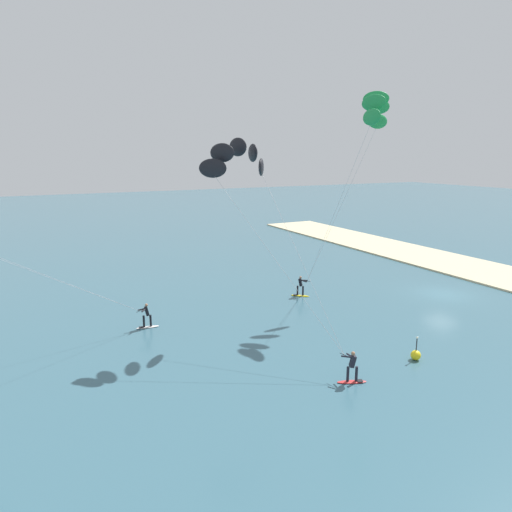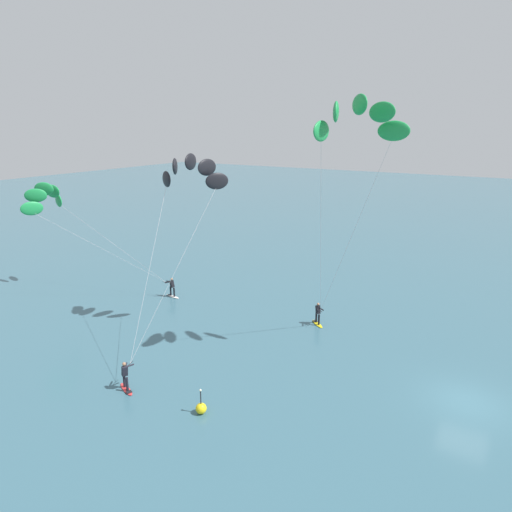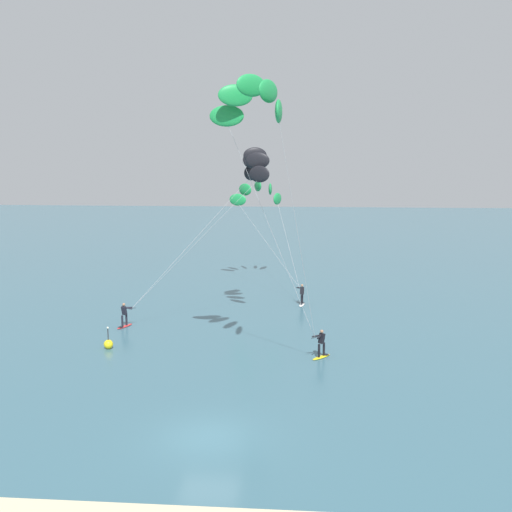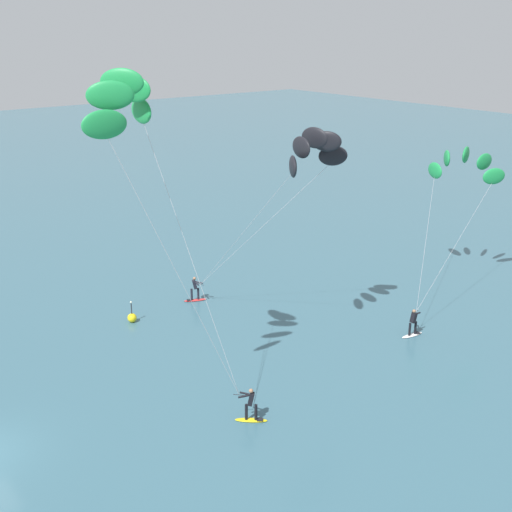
{
  "view_description": "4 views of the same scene",
  "coord_description": "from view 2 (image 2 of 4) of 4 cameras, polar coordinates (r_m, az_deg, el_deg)",
  "views": [
    {
      "loc": [
        -24.83,
        30.13,
        11.19
      ],
      "look_at": [
        0.74,
        16.94,
        4.81
      ],
      "focal_mm": 31.92,
      "sensor_mm": 36.0,
      "label": 1
    },
    {
      "loc": [
        -23.64,
        -1.31,
        13.98
      ],
      "look_at": [
        1.53,
        13.9,
        5.57
      ],
      "focal_mm": 32.09,
      "sensor_mm": 36.0,
      "label": 2
    },
    {
      "loc": [
        3.87,
        -23.81,
        11.58
      ],
      "look_at": [
        0.68,
        16.28,
        5.06
      ],
      "focal_mm": 43.01,
      "sensor_mm": 36.0,
      "label": 3
    },
    {
      "loc": [
        25.58,
        -4.9,
        17.19
      ],
      "look_at": [
        -2.14,
        16.48,
        4.83
      ],
      "focal_mm": 45.97,
      "sensor_mm": 36.0,
      "label": 4
    }
  ],
  "objects": [
    {
      "name": "ground_plane",
      "position": [
        27.5,
        24.87,
        -16.23
      ],
      "size": [
        240.0,
        240.0,
        0.0
      ],
      "primitive_type": "plane",
      "color": "#386070"
    },
    {
      "name": "kitesurfer_nearshore",
      "position": [
        30.9,
        -8.41,
        9.5
      ],
      "size": [
        10.52,
        5.42,
        12.22
      ],
      "color": "red",
      "rests_on": "ground"
    },
    {
      "name": "kitesurfer_mid_water",
      "position": [
        26.42,
        12.44,
        15.25
      ],
      "size": [
        6.75,
        6.65,
        15.61
      ],
      "color": "yellow",
      "rests_on": "ground"
    },
    {
      "name": "kitesurfer_far_out",
      "position": [
        41.65,
        -24.25,
        6.29
      ],
      "size": [
        7.15,
        11.97,
        9.51
      ],
      "color": "white",
      "rests_on": "ground"
    },
    {
      "name": "marker_buoy",
      "position": [
        24.37,
        -6.86,
        -18.31
      ],
      "size": [
        0.56,
        0.56,
        1.38
      ],
      "color": "yellow",
      "rests_on": "ground"
    }
  ]
}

